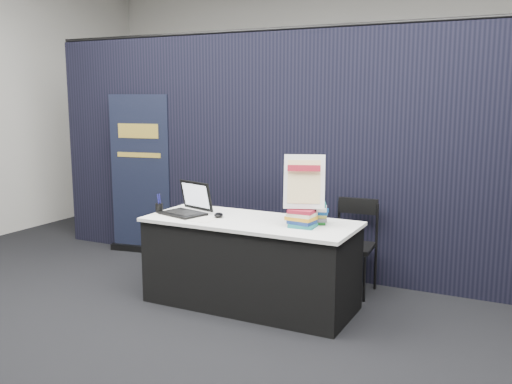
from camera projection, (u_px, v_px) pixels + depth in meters
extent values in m
plane|color=black|center=(218.00, 327.00, 4.44)|extent=(8.00, 8.00, 0.00)
cube|color=beige|center=(368.00, 98.00, 7.66)|extent=(8.00, 0.02, 3.50)
cube|color=black|center=(299.00, 155.00, 5.64)|extent=(6.00, 0.08, 2.40)
cube|color=black|center=(250.00, 264.00, 4.86)|extent=(1.76, 0.71, 0.72)
cube|color=white|center=(250.00, 222.00, 4.80)|extent=(1.80, 0.75, 0.03)
cube|color=black|center=(183.00, 214.00, 4.99)|extent=(0.43, 0.36, 0.02)
cube|color=black|center=(191.00, 196.00, 5.08)|extent=(0.38, 0.17, 0.26)
cube|color=silver|center=(190.00, 196.00, 5.08)|extent=(0.32, 0.13, 0.20)
ellipsoid|color=black|center=(219.00, 215.00, 4.89)|extent=(0.12, 0.15, 0.04)
cube|color=silver|center=(173.00, 214.00, 5.02)|extent=(0.35, 0.27, 0.00)
cube|color=white|center=(184.00, 216.00, 4.94)|extent=(0.36, 0.33, 0.00)
cube|color=silver|center=(198.00, 219.00, 4.84)|extent=(0.33, 0.24, 0.00)
cylinder|color=black|center=(159.00, 208.00, 5.08)|extent=(0.08, 0.08, 0.08)
cube|color=#1B6767|center=(302.00, 225.00, 4.55)|extent=(0.22, 0.17, 0.03)
cube|color=navy|center=(302.00, 221.00, 4.54)|extent=(0.22, 0.17, 0.03)
cube|color=orange|center=(302.00, 218.00, 4.54)|extent=(0.22, 0.17, 0.03)
cube|color=beige|center=(302.00, 214.00, 4.53)|extent=(0.22, 0.17, 0.03)
cube|color=maroon|center=(302.00, 211.00, 4.53)|extent=(0.22, 0.17, 0.03)
cube|color=#1C6925|center=(314.00, 222.00, 4.65)|extent=(0.24, 0.22, 0.03)
cube|color=#4B4B50|center=(314.00, 218.00, 4.65)|extent=(0.24, 0.22, 0.03)
cube|color=#C1B94D|center=(314.00, 215.00, 4.64)|extent=(0.24, 0.22, 0.03)
cube|color=navy|center=(314.00, 212.00, 4.64)|extent=(0.24, 0.22, 0.03)
cube|color=silver|center=(314.00, 208.00, 4.63)|extent=(0.24, 0.22, 0.03)
cube|color=#1B6767|center=(314.00, 205.00, 4.63)|extent=(0.24, 0.22, 0.03)
cube|color=black|center=(302.00, 207.00, 4.51)|extent=(0.21, 0.09, 0.01)
cylinder|color=black|center=(296.00, 190.00, 4.60)|extent=(0.05, 0.11, 0.31)
cylinder|color=black|center=(316.00, 191.00, 4.52)|extent=(0.05, 0.11, 0.31)
cube|color=silver|center=(304.00, 182.00, 4.52)|extent=(0.35, 0.23, 0.42)
cube|color=beige|center=(304.00, 182.00, 4.51)|extent=(0.28, 0.18, 0.34)
cube|color=maroon|center=(304.00, 168.00, 4.49)|extent=(0.25, 0.11, 0.05)
cube|color=black|center=(142.00, 248.00, 6.58)|extent=(0.77, 0.23, 0.07)
cube|color=black|center=(140.00, 175.00, 6.45)|extent=(0.71, 0.15, 1.79)
cube|color=gold|center=(138.00, 131.00, 6.35)|extent=(0.49, 0.09, 0.16)
cube|color=gold|center=(139.00, 155.00, 6.40)|extent=(0.53, 0.10, 0.05)
cylinder|color=black|center=(325.00, 273.00, 5.12)|extent=(0.02, 0.02, 0.41)
cylinder|color=black|center=(364.00, 279.00, 4.96)|extent=(0.02, 0.02, 0.41)
cylinder|color=black|center=(338.00, 263.00, 5.44)|extent=(0.02, 0.02, 0.41)
cylinder|color=black|center=(375.00, 268.00, 5.28)|extent=(0.02, 0.02, 0.41)
cube|color=black|center=(351.00, 247.00, 5.16)|extent=(0.41, 0.41, 0.04)
cube|color=black|center=(358.00, 206.00, 5.27)|extent=(0.37, 0.06, 0.15)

